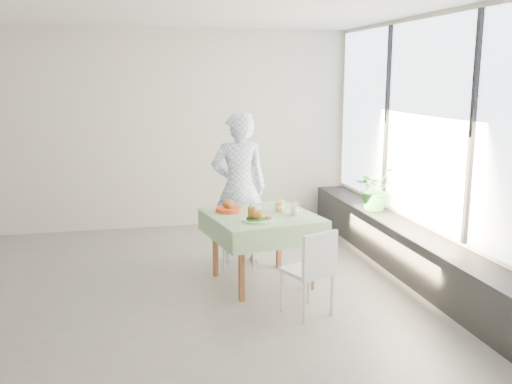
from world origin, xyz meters
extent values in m
plane|color=slate|center=(0.00, 0.00, 0.00)|extent=(6.00, 6.00, 0.00)
plane|color=white|center=(0.00, 0.00, 2.80)|extent=(6.00, 6.00, 0.00)
cube|color=beige|center=(0.00, 2.50, 1.40)|extent=(6.00, 0.02, 2.80)
cube|color=beige|center=(0.00, -2.50, 1.40)|extent=(6.00, 0.02, 2.80)
cube|color=beige|center=(3.00, 0.00, 1.40)|extent=(0.02, 5.00, 2.80)
cube|color=#D1E0F9|center=(2.97, 0.00, 1.65)|extent=(0.01, 4.80, 2.18)
cube|color=black|center=(2.80, 0.00, 0.25)|extent=(0.40, 4.80, 0.50)
cube|color=brown|center=(1.14, -0.06, 0.71)|extent=(1.05, 1.05, 0.04)
cube|color=silver|center=(1.14, -0.06, 0.74)|extent=(1.21, 1.21, 0.01)
cube|color=white|center=(1.02, 0.57, 0.41)|extent=(0.45, 0.45, 0.04)
cube|color=white|center=(1.05, 0.74, 0.63)|extent=(0.39, 0.10, 0.39)
cube|color=white|center=(1.37, -0.91, 0.41)|extent=(0.49, 0.49, 0.04)
cube|color=white|center=(1.43, -1.07, 0.61)|extent=(0.37, 0.18, 0.38)
imported|color=#82A3D1|center=(1.05, 0.70, 0.88)|extent=(0.66, 0.45, 1.76)
cylinder|color=white|center=(1.05, -0.32, 0.75)|extent=(0.33, 0.33, 0.02)
cylinder|color=#134A12|center=(1.02, -0.32, 0.77)|extent=(0.18, 0.18, 0.02)
ellipsoid|color=#8F5E22|center=(1.02, -0.32, 0.82)|extent=(0.15, 0.14, 0.12)
ellipsoid|color=white|center=(1.02, -0.32, 0.87)|extent=(0.11, 0.11, 0.08)
cylinder|color=maroon|center=(1.16, -0.33, 0.78)|extent=(0.06, 0.06, 0.03)
cylinder|color=white|center=(1.35, 0.03, 0.81)|extent=(0.09, 0.09, 0.13)
cylinder|color=orange|center=(1.35, 0.03, 0.79)|extent=(0.08, 0.08, 0.10)
cylinder|color=white|center=(1.35, 0.03, 0.88)|extent=(0.10, 0.10, 0.01)
cylinder|color=yellow|center=(1.36, 0.03, 0.93)|extent=(0.01, 0.03, 0.18)
cylinder|color=white|center=(1.47, -0.14, 0.80)|extent=(0.08, 0.08, 0.12)
cylinder|color=beige|center=(1.47, -0.14, 0.79)|extent=(0.08, 0.08, 0.09)
cylinder|color=white|center=(1.47, -0.14, 0.87)|extent=(0.09, 0.09, 0.01)
cylinder|color=yellow|center=(1.48, -0.14, 0.91)|extent=(0.01, 0.03, 0.17)
cylinder|color=red|center=(0.83, 0.14, 0.76)|extent=(0.27, 0.27, 0.04)
cylinder|color=white|center=(0.83, 0.14, 0.78)|extent=(0.23, 0.23, 0.02)
ellipsoid|color=#8F5E22|center=(0.83, 0.14, 0.82)|extent=(0.12, 0.12, 0.10)
imported|color=#27752B|center=(2.79, 0.81, 0.78)|extent=(0.65, 0.64, 0.55)
camera|label=1|loc=(-0.18, -5.62, 2.15)|focal=40.00mm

